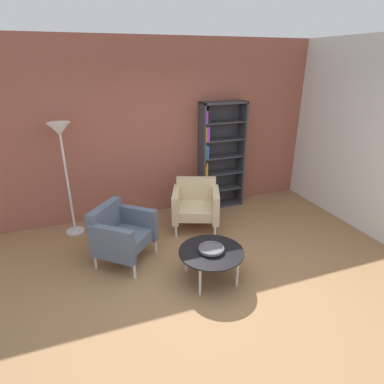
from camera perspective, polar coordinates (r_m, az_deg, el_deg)
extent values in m
plane|color=olive|center=(3.99, 4.00, -17.24)|extent=(8.32, 8.32, 0.00)
cube|color=brown|center=(5.51, -6.10, 10.90)|extent=(6.40, 0.12, 2.90)
cube|color=silver|center=(5.47, 30.48, 7.85)|extent=(0.12, 5.20, 2.90)
cube|color=#333338|center=(5.63, 1.76, 6.03)|extent=(0.03, 0.30, 1.90)
cube|color=#333338|center=(5.95, 8.72, 6.68)|extent=(0.03, 0.30, 1.90)
cube|color=#333338|center=(5.59, 5.69, 15.61)|extent=(0.80, 0.30, 0.03)
cube|color=#333338|center=(6.11, 5.02, -2.08)|extent=(0.80, 0.30, 0.03)
cube|color=#333338|center=(5.90, 4.75, 6.74)|extent=(0.80, 0.02, 1.90)
cube|color=#333338|center=(5.98, 5.13, 0.72)|extent=(0.76, 0.28, 0.02)
cube|color=#333338|center=(5.87, 5.23, 3.50)|extent=(0.76, 0.28, 0.02)
cube|color=#333338|center=(5.78, 5.34, 6.37)|extent=(0.76, 0.28, 0.02)
cube|color=#333338|center=(5.70, 5.45, 9.33)|extent=(0.76, 0.28, 0.02)
cube|color=#333338|center=(5.64, 5.56, 12.37)|extent=(0.76, 0.28, 0.02)
cube|color=blue|center=(5.91, 2.08, -1.49)|extent=(0.04, 0.24, 0.21)
cube|color=blue|center=(5.91, 2.52, -1.65)|extent=(0.02, 0.20, 0.18)
cube|color=orange|center=(5.91, 2.82, -1.14)|extent=(0.03, 0.22, 0.27)
cube|color=olive|center=(5.76, 2.15, 1.32)|extent=(0.03, 0.19, 0.24)
cube|color=green|center=(5.81, 2.36, 1.16)|extent=(0.03, 0.24, 0.17)
cube|color=purple|center=(5.81, 2.75, 1.39)|extent=(0.03, 0.23, 0.22)
cube|color=yellow|center=(5.67, 2.10, 3.92)|extent=(0.02, 0.21, 0.17)
cube|color=orange|center=(5.67, 2.38, 4.24)|extent=(0.03, 0.20, 0.23)
cube|color=green|center=(5.57, 2.14, 7.36)|extent=(0.02, 0.21, 0.26)
cube|color=blue|center=(5.57, 2.58, 7.17)|extent=(0.03, 0.17, 0.23)
cube|color=orange|center=(5.49, 2.28, 10.34)|extent=(0.03, 0.19, 0.24)
cube|color=purple|center=(5.51, 2.64, 10.38)|extent=(0.04, 0.20, 0.24)
cube|color=purple|center=(5.45, 2.32, 13.32)|extent=(0.04, 0.21, 0.21)
cube|color=black|center=(5.46, 2.76, 13.64)|extent=(0.03, 0.21, 0.26)
cylinder|color=black|center=(3.96, 3.46, -10.59)|extent=(0.80, 0.80, 0.02)
cylinder|color=silver|center=(3.82, 1.43, -15.65)|extent=(0.03, 0.03, 0.38)
cylinder|color=silver|center=(3.99, 8.07, -14.04)|extent=(0.03, 0.03, 0.38)
cylinder|color=silver|center=(4.18, -1.02, -11.82)|extent=(0.03, 0.03, 0.38)
cylinder|color=silver|center=(4.33, 5.10, -10.56)|extent=(0.03, 0.03, 0.38)
cylinder|color=#4C4C51|center=(3.95, 3.47, -10.35)|extent=(0.13, 0.13, 0.02)
cylinder|color=#4C4C51|center=(3.94, 3.48, -10.10)|extent=(0.32, 0.32, 0.02)
torus|color=#4C4C51|center=(3.93, 3.48, -9.95)|extent=(0.32, 0.32, 0.02)
cube|color=#4C566B|center=(4.42, -11.96, -8.29)|extent=(0.86, 0.86, 0.16)
cube|color=#4C566B|center=(4.43, -15.22, -4.56)|extent=(0.51, 0.57, 0.38)
cube|color=#4C566B|center=(4.14, -14.11, -9.04)|extent=(0.54, 0.48, 0.46)
cube|color=#4C566B|center=(4.59, -9.83, -5.35)|extent=(0.54, 0.48, 0.46)
cylinder|color=silver|center=(4.18, -10.23, -13.45)|extent=(0.04, 0.04, 0.24)
cylinder|color=silver|center=(4.61, -6.46, -9.44)|extent=(0.04, 0.04, 0.24)
cylinder|color=silver|center=(4.46, -16.81, -11.56)|extent=(0.04, 0.04, 0.24)
cylinder|color=silver|center=(4.87, -12.64, -8.01)|extent=(0.04, 0.04, 0.24)
cube|color=#C6B289|center=(5.12, 0.69, -3.28)|extent=(0.81, 0.77, 0.16)
cube|color=#C6B289|center=(5.26, 0.75, 0.65)|extent=(0.64, 0.35, 0.38)
cube|color=#C6B289|center=(5.07, -2.82, -2.21)|extent=(0.32, 0.61, 0.46)
cube|color=#C6B289|center=(5.06, 4.21, -2.29)|extent=(0.32, 0.61, 0.46)
cylinder|color=silver|center=(4.95, -2.87, -6.88)|extent=(0.04, 0.04, 0.24)
cylinder|color=silver|center=(4.94, 4.13, -6.96)|extent=(0.04, 0.04, 0.24)
cylinder|color=silver|center=(5.46, -2.43, -3.89)|extent=(0.04, 0.04, 0.24)
cylinder|color=silver|center=(5.46, 3.88, -3.96)|extent=(0.04, 0.04, 0.24)
cylinder|color=silver|center=(5.48, -20.07, -6.55)|extent=(0.28, 0.28, 0.02)
cylinder|color=silver|center=(5.15, -21.30, 1.66)|extent=(0.03, 0.03, 1.65)
cone|color=white|center=(4.94, -22.61, 10.35)|extent=(0.32, 0.32, 0.18)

